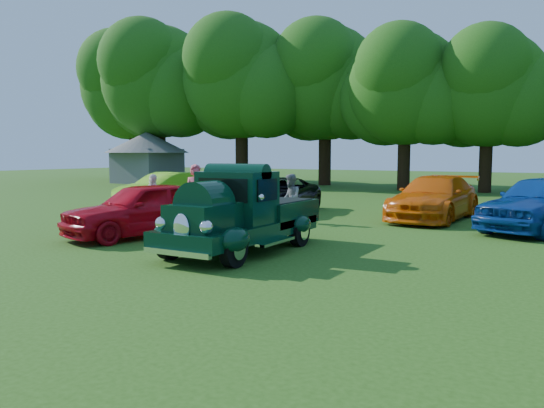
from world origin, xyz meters
The scene contains 12 objects.
ground centered at (0.00, 0.00, 0.00)m, with size 120.00×120.00×0.00m, color #264C11.
hero_pickup centered at (0.18, 0.58, 0.79)m, with size 2.17×4.65×1.82m.
red_convertible centered at (-3.34, 1.08, 0.74)m, with size 1.74×4.32×1.47m, color red.
back_car_lime centered at (-7.97, 7.19, 0.73)m, with size 1.54×4.42×1.46m, color #62B618.
back_car_black centered at (-3.08, 7.98, 0.66)m, with size 2.19×4.75×1.32m, color black.
back_car_orange centered at (2.54, 8.68, 0.74)m, with size 2.06×5.07×1.47m, color #E05C07.
back_car_blue centered at (5.88, 7.38, 0.82)m, with size 1.94×4.82×1.64m, color navy.
spectator_pink centered at (-3.11, 3.06, 0.95)m, with size 0.70×0.46×1.91m, color #DC5A69.
spectator_grey centered at (-1.23, 5.50, 0.79)m, with size 0.77×0.60×1.58m, color slate.
spectator_white centered at (-4.52, 2.72, 0.80)m, with size 0.94×0.39×1.60m, color white.
gazebo centered at (-22.00, 21.00, 2.40)m, with size 6.40×6.40×3.90m.
tree_line centered at (-2.54, 23.89, 7.20)m, with size 62.00×11.06×12.39m.
Camera 1 is at (6.74, -9.38, 2.20)m, focal length 35.00 mm.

